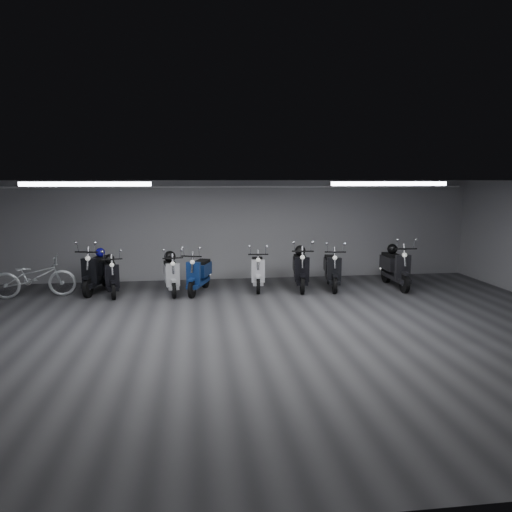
{
  "coord_description": "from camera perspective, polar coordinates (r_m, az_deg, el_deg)",
  "views": [
    {
      "loc": [
        -0.98,
        -8.56,
        2.83
      ],
      "look_at": [
        0.43,
        2.5,
        1.05
      ],
      "focal_mm": 33.81,
      "sensor_mm": 36.0,
      "label": 1
    }
  ],
  "objects": [
    {
      "name": "scooter_6",
      "position": [
        12.47,
        0.2,
        -1.14
      ],
      "size": [
        0.73,
        1.71,
        1.24
      ],
      "primitive_type": null,
      "rotation": [
        0.0,
        0.0,
        -0.11
      ],
      "color": "white",
      "rests_on": "floor"
    },
    {
      "name": "fluor_strip_right",
      "position": [
        10.36,
        15.48,
        8.25
      ],
      "size": [
        2.4,
        0.18,
        0.08
      ],
      "primitive_type": "cube",
      "color": "white",
      "rests_on": "ceiling"
    },
    {
      "name": "scooter_1",
      "position": [
        12.38,
        -16.81,
        -1.69
      ],
      "size": [
        0.91,
        1.7,
        1.2
      ],
      "primitive_type": null,
      "rotation": [
        0.0,
        0.0,
        0.24
      ],
      "color": "black",
      "rests_on": "floor"
    },
    {
      "name": "helmet_4",
      "position": [
        12.56,
        -16.94,
        -0.32
      ],
      "size": [
        0.24,
        0.24,
        0.24
      ],
      "primitive_type": "sphere",
      "color": "black",
      "rests_on": "scooter_1"
    },
    {
      "name": "conduit",
      "position": [
        13.52,
        -3.17,
        8.17
      ],
      "size": [
        13.6,
        0.05,
        0.05
      ],
      "primitive_type": "cylinder",
      "rotation": [
        0.0,
        1.57,
        0.0
      ],
      "color": "white",
      "rests_on": "back_wall"
    },
    {
      "name": "helmet_3",
      "position": [
        12.37,
        -10.16,
        -0.06
      ],
      "size": [
        0.29,
        0.29,
        0.29
      ],
      "primitive_type": "sphere",
      "color": "black",
      "rests_on": "scooter_2"
    },
    {
      "name": "front_wall",
      "position": [
        3.96,
        7.78,
        -12.26
      ],
      "size": [
        14.0,
        0.01,
        2.8
      ],
      "primitive_type": "cube",
      "color": "gray",
      "rests_on": "ground"
    },
    {
      "name": "helmet_1",
      "position": [
        12.99,
        -17.95,
        0.4
      ],
      "size": [
        0.23,
        0.23,
        0.23
      ],
      "primitive_type": "sphere",
      "color": "#110D91",
      "rests_on": "scooter_0"
    },
    {
      "name": "helmet_2",
      "position": [
        12.73,
        5.25,
        0.64
      ],
      "size": [
        0.28,
        0.28,
        0.28
      ],
      "primitive_type": "sphere",
      "color": "black",
      "rests_on": "scooter_7"
    },
    {
      "name": "floor",
      "position": [
        9.07,
        -0.72,
        -9.15
      ],
      "size": [
        14.0,
        10.0,
        0.01
      ],
      "primitive_type": "cube",
      "color": "#353537",
      "rests_on": "ground"
    },
    {
      "name": "fluor_strip_left",
      "position": [
        9.77,
        -19.42,
        8.03
      ],
      "size": [
        2.4,
        0.18,
        0.08
      ],
      "primitive_type": "cube",
      "color": "white",
      "rests_on": "ceiling"
    },
    {
      "name": "scooter_8",
      "position": [
        12.69,
        9.02,
        -0.93
      ],
      "size": [
        0.87,
        1.82,
        1.3
      ],
      "primitive_type": null,
      "rotation": [
        0.0,
        0.0,
        -0.17
      ],
      "color": "black",
      "rests_on": "floor"
    },
    {
      "name": "scooter_2",
      "position": [
        12.2,
        -10.02,
        -1.58
      ],
      "size": [
        0.77,
        1.69,
        1.21
      ],
      "primitive_type": null,
      "rotation": [
        0.0,
        0.0,
        0.14
      ],
      "color": "silver",
      "rests_on": "floor"
    },
    {
      "name": "scooter_0",
      "position": [
        12.8,
        -18.3,
        -1.02
      ],
      "size": [
        0.96,
        1.94,
        1.38
      ],
      "primitive_type": null,
      "rotation": [
        0.0,
        0.0,
        -0.19
      ],
      "color": "black",
      "rests_on": "floor"
    },
    {
      "name": "scooter_9",
      "position": [
        13.14,
        16.19,
        -0.64
      ],
      "size": [
        0.66,
        1.88,
        1.39
      ],
      "primitive_type": null,
      "rotation": [
        0.0,
        0.0,
        -0.02
      ],
      "color": "black",
      "rests_on": "floor"
    },
    {
      "name": "scooter_7",
      "position": [
        12.53,
        5.31,
        -0.89
      ],
      "size": [
        0.85,
        1.86,
        1.34
      ],
      "primitive_type": null,
      "rotation": [
        0.0,
        0.0,
        -0.14
      ],
      "color": "black",
      "rests_on": "floor"
    },
    {
      "name": "bicycle",
      "position": [
        12.77,
        -24.8,
        -1.78
      ],
      "size": [
        1.97,
        0.93,
        1.22
      ],
      "primitive_type": "imported",
      "rotation": [
        0.0,
        0.0,
        1.72
      ],
      "color": "silver",
      "rests_on": "floor"
    },
    {
      "name": "helmet_0",
      "position": [
        13.33,
        15.83,
        0.82
      ],
      "size": [
        0.27,
        0.27,
        0.27
      ],
      "primitive_type": "sphere",
      "color": "black",
      "rests_on": "scooter_9"
    },
    {
      "name": "back_wall",
      "position": [
        13.67,
        -3.15,
        3.06
      ],
      "size": [
        14.0,
        0.01,
        2.8
      ],
      "primitive_type": "cube",
      "color": "gray",
      "rests_on": "ground"
    },
    {
      "name": "ceiling",
      "position": [
        8.61,
        -0.76,
        8.9
      ],
      "size": [
        14.0,
        10.0,
        0.01
      ],
      "primitive_type": "cube",
      "color": "slate",
      "rests_on": "ground"
    },
    {
      "name": "scooter_4",
      "position": [
        12.15,
        -6.79,
        -1.43
      ],
      "size": [
        1.06,
        1.78,
        1.26
      ],
      "primitive_type": null,
      "rotation": [
        0.0,
        0.0,
        -0.32
      ],
      "color": "navy",
      "rests_on": "floor"
    }
  ]
}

